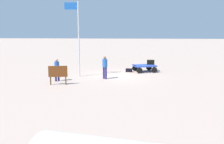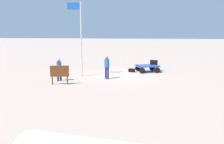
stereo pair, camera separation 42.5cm
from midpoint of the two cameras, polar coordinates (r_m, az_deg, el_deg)
ground_plane at (r=20.14m, az=1.88°, el=-0.79°), size 120.00×120.00×0.00m
luggage_cart at (r=21.86m, az=8.29°, el=1.12°), size 2.09×1.80×0.58m
suitcase_grey at (r=22.27m, az=9.72°, el=2.10°), size 0.66×0.46×0.37m
suitcase_dark at (r=21.76m, az=4.91°, el=0.36°), size 0.56×0.43×0.28m
worker_lead at (r=18.74m, az=-0.49°, el=1.43°), size 0.51×0.51×1.65m
worker_trailing at (r=18.42m, az=-10.93°, el=0.89°), size 0.47×0.47×1.58m
flagpole at (r=19.68m, az=-6.50°, el=8.58°), size 1.06×0.10×5.60m
signboard at (r=17.25m, az=-10.76°, el=-0.04°), size 1.22×0.26×1.25m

